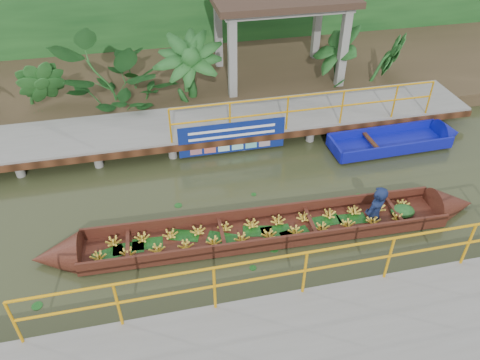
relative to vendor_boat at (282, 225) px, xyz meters
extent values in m
plane|color=#2A3018|center=(-1.09, 0.85, -0.24)|extent=(80.00, 80.00, 0.00)
cube|color=#372C1B|center=(-1.09, 8.35, -0.01)|extent=(30.00, 8.00, 0.45)
cube|color=slate|center=(-1.09, 4.35, 0.26)|extent=(16.00, 2.00, 0.15)
cube|color=black|center=(-1.09, 3.35, 0.18)|extent=(16.00, 0.12, 0.18)
cylinder|color=orange|center=(1.66, 3.40, 1.34)|extent=(7.50, 0.05, 0.05)
cylinder|color=orange|center=(1.66, 3.40, 0.89)|extent=(7.50, 0.05, 0.05)
cylinder|color=orange|center=(1.66, 3.40, 0.84)|extent=(0.05, 0.05, 1.00)
cylinder|color=slate|center=(-5.09, 3.55, -0.02)|extent=(0.24, 0.24, 0.55)
cylinder|color=slate|center=(-5.09, 5.15, -0.02)|extent=(0.24, 0.24, 0.55)
cylinder|color=slate|center=(-3.09, 3.55, -0.02)|extent=(0.24, 0.24, 0.55)
cylinder|color=slate|center=(-3.09, 5.15, -0.02)|extent=(0.24, 0.24, 0.55)
cylinder|color=slate|center=(-1.09, 3.55, -0.02)|extent=(0.24, 0.24, 0.55)
cylinder|color=slate|center=(-1.09, 5.15, -0.02)|extent=(0.24, 0.24, 0.55)
cylinder|color=slate|center=(0.91, 3.55, -0.02)|extent=(0.24, 0.24, 0.55)
cylinder|color=slate|center=(0.91, 5.15, -0.02)|extent=(0.24, 0.24, 0.55)
cylinder|color=slate|center=(2.91, 3.55, -0.02)|extent=(0.24, 0.24, 0.55)
cylinder|color=slate|center=(2.91, 5.15, -0.02)|extent=(0.24, 0.24, 0.55)
cylinder|color=slate|center=(4.91, 3.55, -0.02)|extent=(0.24, 0.24, 0.55)
cylinder|color=slate|center=(4.91, 5.15, -0.02)|extent=(0.24, 0.24, 0.55)
cylinder|color=slate|center=(-1.09, 3.55, -0.02)|extent=(0.24, 0.24, 0.55)
cube|color=slate|center=(-0.09, -3.35, 0.06)|extent=(18.00, 2.40, 0.70)
cylinder|color=orange|center=(-0.09, -2.20, 1.41)|extent=(10.00, 0.05, 0.05)
cylinder|color=orange|center=(-0.09, -2.20, 0.96)|extent=(10.00, 0.05, 0.05)
cylinder|color=orange|center=(-0.09, -2.20, 0.91)|extent=(0.05, 0.05, 1.00)
cube|color=slate|center=(0.11, 5.95, 1.36)|extent=(0.25, 0.25, 2.80)
cube|color=slate|center=(3.71, 5.95, 1.36)|extent=(0.25, 0.25, 2.80)
cube|color=slate|center=(0.11, 8.35, 1.36)|extent=(0.25, 0.25, 2.80)
cube|color=slate|center=(3.71, 8.35, 1.36)|extent=(0.25, 0.25, 2.80)
cube|color=slate|center=(1.91, 7.15, 2.66)|extent=(4.00, 2.60, 0.12)
cube|color=#123B16|center=(-1.09, 10.85, 1.76)|extent=(30.00, 0.80, 4.00)
cube|color=#38140F|center=(-0.35, 0.01, -0.17)|extent=(8.19, 1.28, 0.06)
cube|color=#38140F|center=(-0.33, 0.52, -0.03)|extent=(8.16, 0.33, 0.35)
cube|color=#38140F|center=(-0.36, -0.50, -0.03)|extent=(8.16, 0.33, 0.35)
cone|color=#38140F|center=(-4.89, 0.16, -0.09)|extent=(1.05, 1.01, 0.98)
cone|color=#38140F|center=(4.19, -0.14, -0.09)|extent=(1.05, 1.01, 0.98)
ellipsoid|color=#123B16|center=(2.91, -0.09, -0.07)|extent=(0.59, 0.47, 0.27)
imported|color=#101A3B|center=(2.20, -0.07, 0.72)|extent=(0.76, 0.68, 1.73)
cube|color=#0D1191|center=(3.97, 2.69, -0.12)|extent=(3.39, 1.10, 0.11)
cube|color=#0D1191|center=(3.96, 3.20, 0.01)|extent=(3.37, 0.16, 0.34)
cube|color=#0D1191|center=(3.98, 2.19, 0.01)|extent=(3.37, 0.16, 0.34)
cube|color=#0D1191|center=(2.29, 2.65, 0.01)|extent=(0.09, 1.01, 0.34)
cone|color=#0D1191|center=(5.88, 2.74, -0.06)|extent=(0.70, 0.96, 0.94)
cube|color=black|center=(3.41, 2.68, 0.06)|extent=(0.14, 1.01, 0.06)
cube|color=navy|center=(-0.46, 3.33, 0.31)|extent=(2.95, 0.03, 0.92)
cube|color=white|center=(-0.46, 3.31, 0.58)|extent=(2.40, 0.01, 0.07)
cube|color=white|center=(-0.46, 3.31, 0.38)|extent=(2.40, 0.01, 0.07)
imported|color=#123B16|center=(-5.75, 6.15, 1.18)|extent=(1.55, 1.55, 1.93)
imported|color=#123B16|center=(-3.25, 6.15, 1.18)|extent=(1.55, 1.55, 1.93)
imported|color=#123B16|center=(-1.25, 6.15, 1.18)|extent=(1.55, 1.55, 1.93)
imported|color=#123B16|center=(3.75, 6.15, 1.18)|extent=(1.55, 1.55, 1.93)
imported|color=#123B16|center=(5.25, 6.15, 1.18)|extent=(1.55, 1.55, 1.93)
camera|label=1|loc=(-2.59, -7.33, 7.16)|focal=35.00mm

